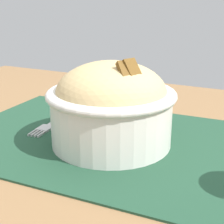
% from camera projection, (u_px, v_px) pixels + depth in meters
% --- Properties ---
extents(table, '(1.22, 0.77, 0.76)m').
position_uv_depth(table, '(120.00, 176.00, 0.57)').
color(table, olive).
rests_on(table, ground_plane).
extents(placemat, '(0.46, 0.35, 0.00)m').
position_uv_depth(placemat, '(94.00, 137.00, 0.54)').
color(placemat, '#1E422D').
rests_on(placemat, table).
extents(bowl, '(0.21, 0.21, 0.14)m').
position_uv_depth(bowl, '(112.00, 105.00, 0.50)').
color(bowl, silver).
rests_on(bowl, placemat).
extents(fork, '(0.03, 0.13, 0.00)m').
position_uv_depth(fork, '(51.00, 124.00, 0.59)').
color(fork, '#B2B2B2').
rests_on(fork, placemat).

